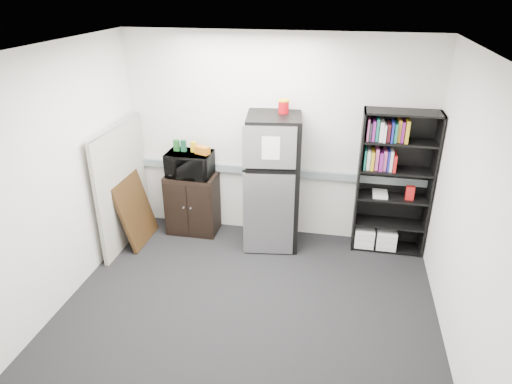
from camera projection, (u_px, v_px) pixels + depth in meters
floor at (248, 307)px, 4.96m from camera, size 4.00×4.00×0.00m
wall_back at (276, 139)px, 5.95m from camera, size 4.00×0.02×2.70m
wall_right at (468, 214)px, 4.04m from camera, size 0.02×3.50×2.70m
wall_left at (60, 179)px, 4.75m from camera, size 0.02×3.50×2.70m
ceiling at (246, 50)px, 3.82m from camera, size 4.00×3.50×0.02m
electrical_raceway at (275, 172)px, 6.11m from camera, size 3.92×0.05×0.10m
wall_note at (249, 123)px, 5.92m from camera, size 0.14×0.00×0.10m
bookshelf at (392, 180)px, 5.68m from camera, size 0.90×0.34×1.85m
cubicle_partition at (122, 186)px, 5.92m from camera, size 0.06×1.30×1.62m
cabinet at (193, 203)px, 6.31m from camera, size 0.68×0.46×0.85m
microwave at (190, 164)px, 6.05m from camera, size 0.59×0.40×0.33m
snack_box_a at (177, 145)px, 6.01m from camera, size 0.08×0.06×0.15m
snack_box_b at (184, 146)px, 5.99m from camera, size 0.08×0.06×0.15m
snack_box_c at (194, 147)px, 5.97m from camera, size 0.08×0.06×0.14m
snack_bag at (203, 150)px, 5.91m from camera, size 0.20×0.15×0.10m
refrigerator at (273, 182)px, 5.85m from camera, size 0.74×0.77×1.76m
coffee_can at (284, 105)px, 5.54m from camera, size 0.14×0.14×0.18m
framed_poster at (136, 210)px, 6.06m from camera, size 0.28×0.72×0.90m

